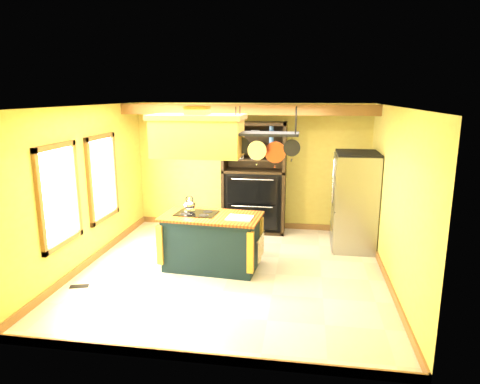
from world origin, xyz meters
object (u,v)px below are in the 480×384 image
(kitchen_island, at_px, (212,241))
(pot_rack, at_px, (267,140))
(refrigerator, at_px, (354,203))
(hutch, at_px, (254,190))
(range_hood, at_px, (198,134))

(kitchen_island, distance_m, pot_rack, 1.94)
(pot_rack, distance_m, refrigerator, 2.43)
(refrigerator, xyz_separation_m, hutch, (-1.99, 0.77, 0.02))
(hutch, bearing_deg, refrigerator, -21.25)
(kitchen_island, bearing_deg, pot_rack, 4.50)
(pot_rack, bearing_deg, kitchen_island, -179.89)
(refrigerator, height_order, hutch, hutch)
(hutch, bearing_deg, range_hood, -107.33)
(kitchen_island, distance_m, hutch, 2.21)
(range_hood, distance_m, pot_rack, 1.11)
(range_hood, xyz_separation_m, hutch, (0.66, 2.11, -1.36))
(range_hood, height_order, pot_rack, same)
(kitchen_island, height_order, pot_rack, pot_rack)
(range_hood, height_order, hutch, range_hood)
(pot_rack, xyz_separation_m, refrigerator, (1.54, 1.34, -1.31))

